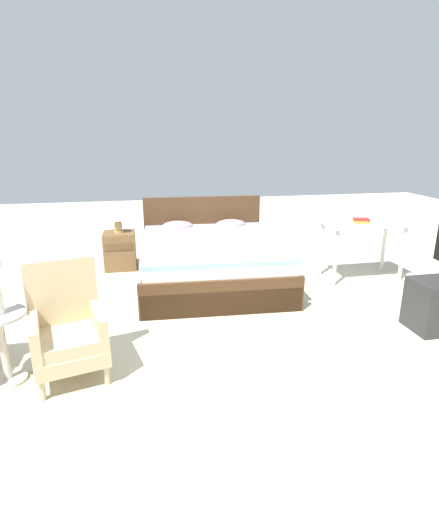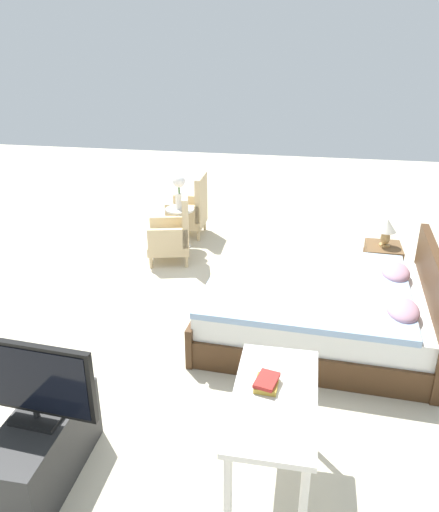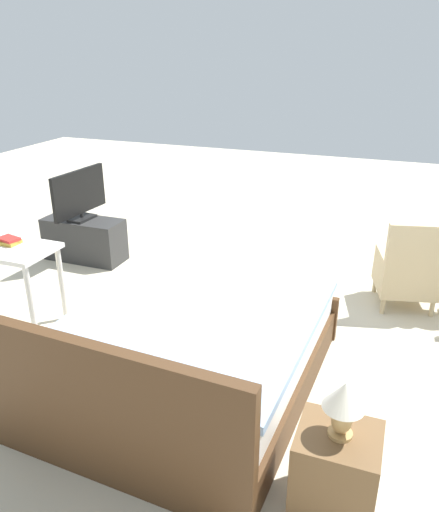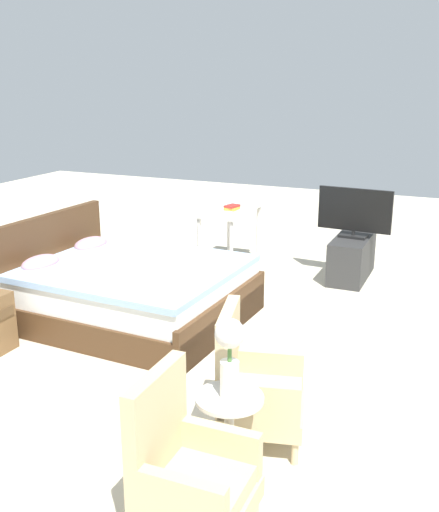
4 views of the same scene
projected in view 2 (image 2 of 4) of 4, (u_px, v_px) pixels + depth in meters
name	position (u px, v px, depth m)	size (l,w,h in m)	color
ground_plane	(223.00, 319.00, 5.36)	(16.00, 16.00, 0.00)	beige
bed	(320.00, 308.00, 4.98)	(1.88, 2.26, 0.96)	#472D19
armchair_by_window_left	(190.00, 211.00, 7.46)	(0.55, 0.55, 0.92)	#CCB284
armchair_by_window_right	(173.00, 234.00, 6.59)	(0.65, 0.65, 0.92)	#CCB284
side_table	(180.00, 223.00, 7.03)	(0.40, 0.40, 0.57)	beige
flower_vase	(179.00, 188.00, 6.82)	(0.17, 0.17, 0.48)	silver
nightstand	(381.00, 266.00, 5.94)	(0.44, 0.41, 0.53)	brown
table_lamp	(387.00, 229.00, 5.74)	(0.22, 0.22, 0.33)	tan
tv_stand	(43.00, 449.00, 3.34)	(0.96, 0.40, 0.51)	#2D2D2D
tv_flatscreen	(30.00, 382.00, 3.11)	(0.22, 0.87, 0.59)	black
vanity_desk	(274.00, 411.00, 3.10)	(1.04, 0.52, 0.77)	silver
book_stack	(267.00, 382.00, 3.12)	(0.21, 0.16, 0.06)	#B79333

